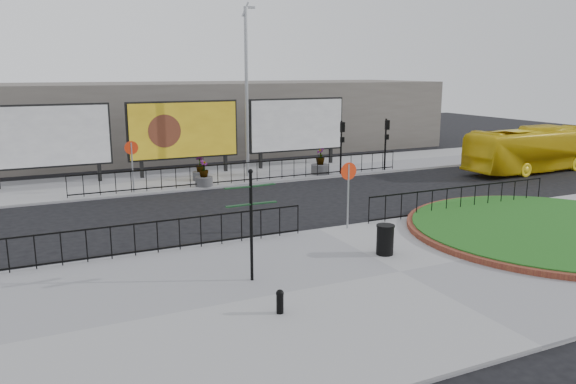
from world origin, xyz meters
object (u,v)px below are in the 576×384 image
lamp_post (247,90)px  bollard (280,300)px  planter_a (204,177)px  bus (534,149)px  litter_bin (385,240)px  planter_c (320,165)px  planter_b (200,172)px  billboard_mid (184,130)px  fingerpost_sign (251,214)px

lamp_post → bollard: bearing=-108.9°
bollard → planter_a: (2.86, 15.50, 0.13)m
planter_a → bus: bearing=-11.1°
litter_bin → bus: size_ratio=0.10×
bollard → planter_c: bearing=58.5°
planter_b → planter_a: bearing=-100.6°
billboard_mid → planter_a: billboard_mid is taller
lamp_post → bollard: 18.60m
fingerpost_sign → bus: size_ratio=0.33×
litter_bin → planter_a: (-2.00, 12.90, -0.03)m
planter_b → planter_c: planter_c is taller
lamp_post → planter_c: 5.87m
lamp_post → planter_b: size_ratio=7.20×
bollard → bus: size_ratio=0.06×
fingerpost_sign → planter_a: fingerpost_sign is taller
bus → planter_c: (-12.00, 4.16, -0.70)m
fingerpost_sign → bollard: (-0.20, -2.32, -1.57)m
bollard → planter_b: (3.16, 17.10, 0.13)m
bus → planter_b: 19.38m
bollard → bus: (21.79, 11.79, 0.87)m
bollard → bus: 24.79m
planter_b → planter_c: 6.73m
litter_bin → planter_c: (4.93, 13.35, 0.01)m
bollard → planter_c: size_ratio=0.41×
fingerpost_sign → litter_bin: bearing=5.8°
bollard → lamp_post: bearing=71.1°
lamp_post → bollard: (-5.87, -17.10, -4.38)m
lamp_post → planter_b: 5.04m
billboard_mid → planter_a: 4.10m
planter_a → planter_c: planter_c is taller
planter_b → planter_c: bearing=-9.9°
bollard → planter_c: planter_c is taller
planter_c → billboard_mid: bearing=155.7°
lamp_post → bus: lamp_post is taller
bollard → planter_a: planter_a is taller
lamp_post → bus: (15.92, -5.31, -3.51)m
lamp_post → planter_b: bearing=180.0°
bus → planter_c: bearing=68.7°
lamp_post → billboard_mid: bearing=146.7°
lamp_post → planter_a: lamp_post is taller
billboard_mid → fingerpost_sign: bearing=-99.0°
planter_c → lamp_post: bearing=163.6°
billboard_mid → litter_bin: billboard_mid is taller
billboard_mid → planter_c: billboard_mid is taller
bus → planter_a: size_ratio=7.20×
planter_a → planter_c: (6.93, 0.45, 0.04)m
bollard → fingerpost_sign: bearing=85.0°
billboard_mid → bus: bearing=-21.0°
billboard_mid → lamp_post: lamp_post is taller
bollard → litter_bin: litter_bin is taller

